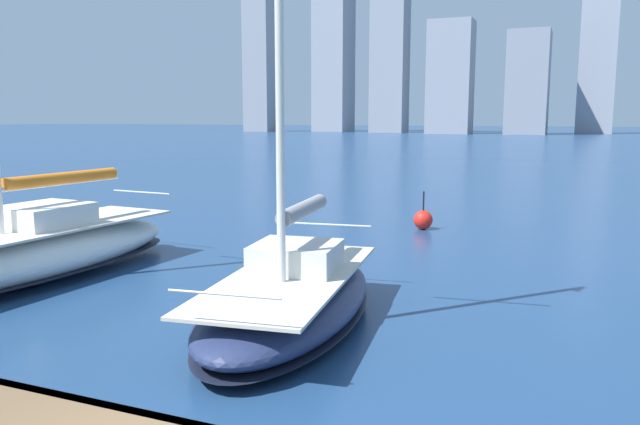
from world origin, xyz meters
TOP-DOWN VIEW (x-y plane):
  - city_skyline at (-4.07, -161.73)m, footprint 170.61×22.64m
  - sailboat_grey at (1.32, -6.49)m, footprint 3.62×7.17m
  - sailboat_orange at (8.90, -7.13)m, footprint 3.59×9.45m
  - channel_buoy at (1.33, -17.94)m, footprint 0.70×0.70m

SIDE VIEW (x-z plane):
  - channel_buoy at x=1.33m, z-range -0.34..1.06m
  - sailboat_grey at x=1.32m, z-range -4.38..5.59m
  - sailboat_orange at x=8.90m, z-range -5.81..7.28m
  - city_skyline at x=-4.07m, z-range -7.52..45.75m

